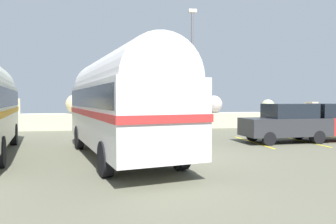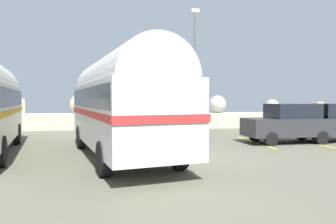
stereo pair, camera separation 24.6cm
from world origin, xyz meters
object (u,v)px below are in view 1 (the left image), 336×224
at_px(parked_car_middle, 332,122).
at_px(lamp_post, 192,68).
at_px(vintage_coach, 121,100).
at_px(parked_car_nearest, 286,123).

bearing_deg(parked_car_middle, lamp_post, 64.14).
relative_size(vintage_coach, lamp_post, 1.28).
xyz_separation_m(parked_car_nearest, lamp_post, (-3.75, 3.60, 2.93)).
distance_m(vintage_coach, lamp_post, 7.75).
xyz_separation_m(parked_car_nearest, parked_car_middle, (2.60, 0.18, 0.00)).
distance_m(parked_car_nearest, lamp_post, 5.97).
bearing_deg(vintage_coach, parked_car_middle, 1.53).
bearing_deg(parked_car_nearest, vintage_coach, 105.60).
bearing_deg(lamp_post, parked_car_middle, -28.27).
relative_size(parked_car_nearest, parked_car_middle, 1.01).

